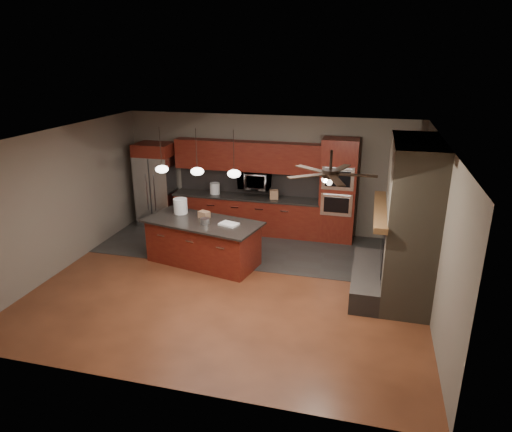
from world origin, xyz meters
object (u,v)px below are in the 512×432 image
(counter_box, at_px, (274,194))
(oven_tower, at_px, (338,191))
(refrigerator, at_px, (157,185))
(paint_tray, at_px, (229,224))
(kitchen_island, at_px, (203,242))
(paint_can, at_px, (205,221))
(counter_bucket, at_px, (215,188))
(microwave, at_px, (255,180))
(cardboard_box, at_px, (204,214))
(white_bucket, at_px, (180,206))

(counter_box, bearing_deg, oven_tower, -16.20)
(refrigerator, bearing_deg, paint_tray, -38.00)
(oven_tower, distance_m, kitchen_island, 3.30)
(refrigerator, bearing_deg, counter_box, 0.60)
(paint_can, xyz_separation_m, counter_bucket, (-0.53, 2.11, 0.05))
(counter_bucket, bearing_deg, oven_tower, -0.14)
(microwave, relative_size, refrigerator, 0.35)
(cardboard_box, xyz_separation_m, counter_box, (1.11, 1.71, 0.02))
(cardboard_box, xyz_separation_m, counter_bucket, (-0.38, 1.76, 0.05))
(paint_tray, bearing_deg, counter_box, 94.52)
(oven_tower, height_order, kitchen_island, oven_tower)
(oven_tower, xyz_separation_m, microwave, (-1.98, 0.06, 0.11))
(oven_tower, distance_m, paint_tray, 2.84)
(refrigerator, bearing_deg, kitchen_island, -44.50)
(white_bucket, bearing_deg, counter_bucket, 82.64)
(counter_bucket, bearing_deg, microwave, 2.89)
(refrigerator, relative_size, paint_can, 11.32)
(oven_tower, xyz_separation_m, counter_bucket, (-2.97, 0.01, -0.16))
(microwave, xyz_separation_m, cardboard_box, (-0.61, -1.81, -0.31))
(kitchen_island, relative_size, paint_can, 13.86)
(refrigerator, relative_size, cardboard_box, 9.60)
(kitchen_island, height_order, counter_box, counter_box)
(microwave, distance_m, refrigerator, 2.51)
(counter_box, bearing_deg, paint_tray, -121.31)
(oven_tower, relative_size, refrigerator, 1.14)
(kitchen_island, xyz_separation_m, paint_can, (0.11, -0.14, 0.52))
(kitchen_island, height_order, cardboard_box, cardboard_box)
(oven_tower, bearing_deg, counter_box, -178.35)
(refrigerator, relative_size, kitchen_island, 0.82)
(refrigerator, distance_m, counter_bucket, 1.51)
(refrigerator, height_order, counter_bucket, refrigerator)
(white_bucket, height_order, counter_bucket, white_bucket)
(microwave, relative_size, paint_can, 3.97)
(oven_tower, height_order, counter_bucket, oven_tower)
(counter_bucket, bearing_deg, refrigerator, -176.91)
(paint_can, height_order, cardboard_box, cardboard_box)
(paint_tray, height_order, cardboard_box, cardboard_box)
(white_bucket, distance_m, counter_bucket, 1.62)
(microwave, height_order, paint_can, microwave)
(refrigerator, bearing_deg, white_bucket, -49.63)
(white_bucket, xyz_separation_m, cardboard_box, (0.59, -0.15, -0.09))
(microwave, relative_size, counter_box, 3.43)
(kitchen_island, bearing_deg, counter_bucket, 114.31)
(counter_bucket, xyz_separation_m, counter_box, (1.48, -0.05, -0.03))
(microwave, xyz_separation_m, paint_can, (-0.46, -2.16, -0.32))
(kitchen_island, bearing_deg, counter_box, 73.30)
(microwave, bearing_deg, refrigerator, -176.99)
(oven_tower, height_order, refrigerator, oven_tower)
(microwave, relative_size, kitchen_island, 0.29)
(white_bucket, bearing_deg, refrigerator, 130.37)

